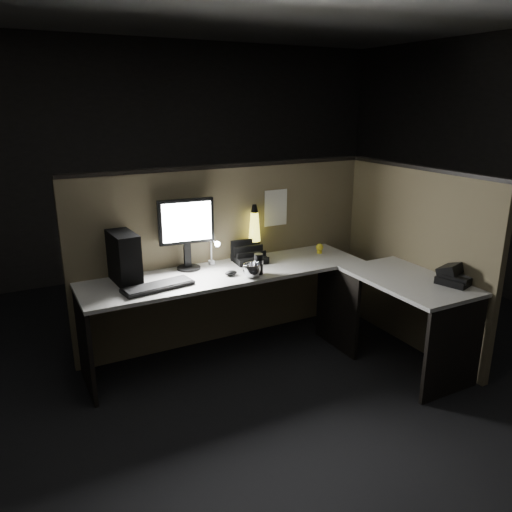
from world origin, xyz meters
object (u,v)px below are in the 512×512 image
lava_lamp (254,236)px  desk_phone (454,275)px  monitor (187,227)px  pc_tower (124,257)px  keyboard (158,287)px

lava_lamp → desk_phone: 1.62m
monitor → lava_lamp: monitor is taller
pc_tower → keyboard: bearing=-59.0°
monitor → desk_phone: (1.64, -1.23, -0.28)m
lava_lamp → monitor: bearing=-177.7°
monitor → keyboard: monitor is taller
monitor → lava_lamp: bearing=8.2°
keyboard → desk_phone: bearing=-33.3°
monitor → desk_phone: bearing=-30.9°
pc_tower → monitor: (0.52, 0.07, 0.15)m
pc_tower → desk_phone: (2.16, -1.15, -0.13)m
lava_lamp → desk_phone: (1.02, -1.25, -0.13)m
lava_lamp → pc_tower: bearing=-175.1°
pc_tower → lava_lamp: size_ratio=0.82×
keyboard → lava_lamp: 1.04m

